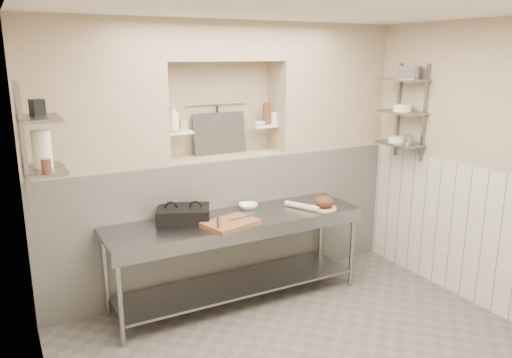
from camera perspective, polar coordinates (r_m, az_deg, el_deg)
wall_left at (r=3.22m, az=-24.54°, el=-6.64°), size 0.10×3.90×2.80m
wall_right at (r=5.30m, az=25.55°, el=1.06°), size 0.10×3.90×2.80m
wall_back at (r=5.58m, az=-4.77°, el=2.99°), size 4.00×0.10×2.80m
backwall_lower at (r=5.54m, az=-3.59°, el=-4.57°), size 4.00×0.40×1.40m
alcove_sill at (r=5.36m, az=-3.71°, el=2.65°), size 1.30×0.40×0.02m
backwall_pillar_left at (r=4.87m, az=-18.35°, el=9.03°), size 1.35×0.40×1.40m
backwall_pillar_right at (r=5.94m, az=8.09°, el=10.37°), size 1.35×0.40×1.40m
backwall_header at (r=5.25m, az=-3.92°, el=15.47°), size 1.30×0.40×0.40m
wainscot_left at (r=3.52m, az=-22.31°, el=-17.28°), size 0.02×3.90×1.40m
wainscot_right at (r=5.44m, az=24.39°, el=-6.20°), size 0.02×3.90×1.40m
alcove_shelf_left at (r=5.12m, az=-8.87°, el=5.28°), size 0.28×0.16×0.02m
alcove_shelf_right at (r=5.53m, az=0.99°, el=6.08°), size 0.28×0.16×0.02m
utensil_rail at (r=5.43m, az=-4.55°, el=8.55°), size 0.70×0.02×0.02m
hanging_steel at (r=5.43m, az=-4.43°, el=6.75°), size 0.02×0.02×0.30m
splash_panel at (r=5.41m, az=-4.19°, el=5.22°), size 0.60×0.08×0.45m
shelf_rail_left_a at (r=4.34m, az=-25.31°, el=3.86°), size 0.03×0.03×0.95m
shelf_rail_left_b at (r=3.95m, az=-24.96°, el=3.00°), size 0.03×0.03×0.95m
wall_shelf_left_lower at (r=4.19m, az=-23.03°, el=0.97°), size 0.30×0.50×0.02m
wall_shelf_left_upper at (r=4.12m, az=-23.56°, el=6.39°), size 0.30×0.50×0.03m
shelf_rail_right_a at (r=5.99m, az=15.94°, el=7.61°), size 0.03×0.03×1.05m
shelf_rail_right_b at (r=5.71m, az=18.73°, el=7.12°), size 0.03×0.03×1.05m
wall_shelf_right_lower at (r=5.80m, az=16.11°, el=3.91°), size 0.30×0.50×0.02m
wall_shelf_right_mid at (r=5.76m, az=16.34°, el=7.34°), size 0.30×0.50×0.02m
wall_shelf_right_upper at (r=5.73m, az=16.59°, el=10.81°), size 0.30×0.50×0.03m
prep_table at (r=5.03m, az=-2.17°, el=-7.23°), size 2.60×0.70×0.90m
panini_press at (r=4.88m, az=-8.28°, el=-3.99°), size 0.60×0.53×0.14m
cutting_board at (r=4.71m, az=-2.90°, el=-5.09°), size 0.57×0.46×0.04m
knife_blade at (r=4.78m, az=-1.78°, el=-4.48°), size 0.25×0.06×0.01m
tongs at (r=4.63m, az=-4.31°, el=-5.02°), size 0.12×0.25×0.02m
mixing_bowl at (r=5.23m, az=-0.89°, el=-3.11°), size 0.26×0.26×0.05m
rolling_pin at (r=5.23m, az=5.29°, el=-3.11°), size 0.23×0.38×0.06m
bread_board at (r=5.27m, az=7.78°, el=-3.30°), size 0.26×0.26×0.02m
bread_loaf at (r=5.25m, az=7.81°, el=-2.57°), size 0.21×0.21×0.12m
bottle_soap at (r=5.04m, az=-9.35°, el=6.85°), size 0.12×0.12×0.28m
jar_alcove at (r=5.15m, az=-8.32°, el=6.13°), size 0.08×0.08×0.12m
bowl_alcove at (r=5.47m, az=0.42°, el=6.34°), size 0.14×0.14×0.04m
condiment_a at (r=5.54m, az=1.29°, el=7.49°), size 0.07×0.07×0.24m
condiment_b at (r=5.53m, az=1.06°, el=7.43°), size 0.06×0.06×0.23m
condiment_c at (r=5.59m, az=2.07°, el=6.96°), size 0.08×0.08×0.13m
jug_left at (r=4.19m, az=-23.28°, el=3.16°), size 0.15×0.15×0.29m
jar_left at (r=3.99m, az=-22.84°, el=1.36°), size 0.07×0.07×0.11m
box_left_upper at (r=4.17m, az=-23.73°, el=7.50°), size 0.12×0.12×0.13m
bowl_right at (r=5.83m, az=15.79°, el=4.39°), size 0.19×0.19×0.06m
canister_right at (r=5.71m, az=17.01°, el=4.33°), size 0.10×0.10×0.10m
bowl_right_mid at (r=5.75m, az=16.40°, el=7.82°), size 0.20×0.20×0.07m
basket_right at (r=5.68m, az=17.14°, el=11.55°), size 0.22×0.25×0.13m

